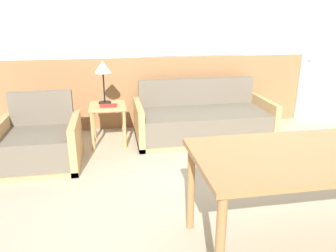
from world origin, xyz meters
name	(u,v)px	position (x,y,z in m)	size (l,w,h in m)	color
ground_plane	(264,217)	(0.00, 0.00, 0.00)	(16.00, 16.00, 0.00)	#B2A58C
wall_back	(194,37)	(0.00, 2.63, 1.36)	(7.20, 0.09, 2.70)	#996B42
couch	(202,121)	(-0.01, 2.00, 0.24)	(1.89, 0.87, 0.78)	tan
armchair	(40,145)	(-2.10, 1.44, 0.25)	(0.89, 0.79, 0.81)	tan
side_table	(108,113)	(-1.32, 1.98, 0.44)	(0.47, 0.47, 0.55)	tan
table_lamp	(103,70)	(-1.35, 2.06, 1.00)	(0.22, 0.22, 0.57)	black
book_stack	(108,106)	(-1.30, 1.90, 0.56)	(0.22, 0.16, 0.02)	#B22823
dining_table	(328,160)	(0.23, -0.39, 0.70)	(1.93, 0.84, 0.77)	#9E7042
entry_door	(325,56)	(2.18, 2.57, 1.04)	(0.82, 0.09, 2.08)	white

